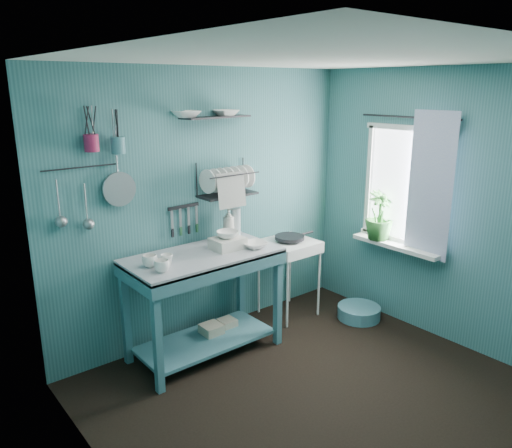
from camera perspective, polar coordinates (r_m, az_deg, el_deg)
floor at (r=4.13m, az=7.30°, el=-18.95°), size 3.20×3.20×0.00m
ceiling at (r=3.42m, az=8.81°, el=18.21°), size 3.20×3.20×0.00m
wall_back at (r=4.69m, az=-5.49°, el=2.14°), size 3.20×0.00×3.20m
wall_left at (r=2.71m, az=-16.18°, el=-8.66°), size 0.00×3.00×3.00m
wall_right at (r=4.84m, az=21.08°, el=1.58°), size 0.00×3.00×3.00m
work_counter at (r=4.47m, az=-5.92°, el=-9.11°), size 1.37×0.75×0.94m
mug_left at (r=3.93m, az=-10.72°, el=-4.72°), size 0.12×0.12×0.10m
mug_mid at (r=4.05m, az=-10.15°, el=-4.06°), size 0.14×0.14×0.09m
mug_right at (r=4.05m, az=-12.05°, el=-4.15°), size 0.17×0.17×0.10m
wash_tub at (r=4.40m, az=-3.24°, el=-2.20°), size 0.28×0.22×0.10m
tub_bowl at (r=4.38m, az=-3.26°, el=-1.20°), size 0.20×0.19×0.06m
soap_bottle at (r=4.64m, az=-3.16°, el=0.02°), size 0.11×0.12×0.30m
water_bottle at (r=4.71m, az=-2.32°, el=0.16°), size 0.09×0.09×0.28m
counter_bowl at (r=4.43m, az=-0.15°, el=-2.40°), size 0.22×0.22×0.05m
hotplate_stand at (r=5.22m, az=3.76°, el=-6.16°), size 0.56×0.56×0.80m
frying_pan at (r=5.08m, az=3.85°, el=-1.54°), size 0.30×0.30×0.03m
knife_strip at (r=4.51m, az=-8.29°, el=1.99°), size 0.32×0.03×0.03m
dish_rack at (r=4.61m, az=-3.27°, el=5.18°), size 0.58×0.33×0.32m
upper_shelf at (r=4.51m, az=-4.60°, el=12.08°), size 0.72×0.26×0.01m
shelf_bowl_left at (r=4.35m, az=-7.94°, el=11.26°), size 0.26×0.26×0.06m
shelf_bowl_right at (r=4.57m, az=-3.44°, el=11.69°), size 0.22×0.22×0.05m
utensil_cup_magenta at (r=4.01m, az=-18.30°, el=8.79°), size 0.11×0.11×0.13m
utensil_cup_teal at (r=4.09m, az=-15.49°, el=8.67°), size 0.11×0.11×0.13m
colander at (r=4.17m, az=-15.36°, el=3.86°), size 0.28×0.03×0.28m
ladle_outer at (r=4.02m, az=-21.70°, el=2.65°), size 0.01×0.01×0.30m
ladle_inner at (r=4.10m, az=-18.89°, el=2.33°), size 0.01×0.01×0.30m
hook_rail at (r=4.05m, az=-19.39°, el=6.12°), size 0.60×0.01×0.01m
window_glass at (r=5.03m, az=16.74°, el=4.21°), size 0.00×1.10×1.10m
windowsill at (r=5.10m, az=15.69°, el=-2.40°), size 0.16×0.95×0.04m
curtain at (r=4.80m, az=19.29°, el=4.10°), size 0.00×1.35×1.35m
curtain_rod at (r=4.91m, az=17.04°, el=11.60°), size 0.02×1.05×0.02m
potted_plant at (r=5.14m, az=13.92°, el=0.95°), size 0.31×0.31×0.49m
storage_tin_large at (r=4.72m, az=-5.10°, el=-12.59°), size 0.18×0.18×0.22m
storage_tin_small at (r=4.85m, az=-3.30°, el=-11.89°), size 0.15×0.15×0.20m
floor_basin at (r=5.35m, az=11.67°, el=-9.84°), size 0.44×0.44×0.13m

